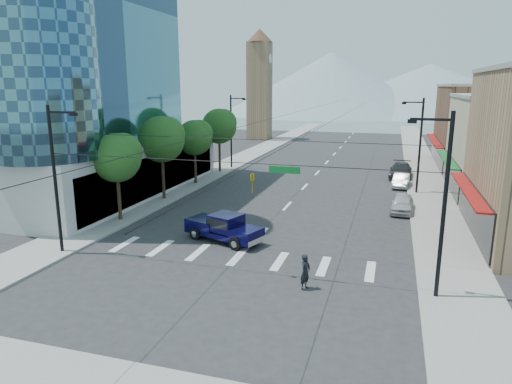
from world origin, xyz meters
TOP-DOWN VIEW (x-y plane):
  - ground at (0.00, 0.00)m, footprint 160.00×160.00m
  - sidewalk_left at (-12.00, 40.00)m, footprint 4.00×120.00m
  - sidewalk_right at (12.00, 40.00)m, footprint 4.00×120.00m
  - office_tower at (-26.26, 13.85)m, footprint 29.50×27.00m
  - shop_far at (20.00, 40.00)m, footprint 12.00×18.00m
  - clock_tower at (-16.50, 62.00)m, footprint 4.80×4.80m
  - mountain_left at (-15.00, 150.00)m, footprint 80.00×80.00m
  - mountain_right at (20.00, 160.00)m, footprint 90.00×90.00m
  - tree_near at (-11.07, 6.10)m, footprint 3.65×3.64m
  - tree_midnear at (-11.07, 13.10)m, footprint 4.09×4.09m
  - tree_midfar at (-11.07, 20.10)m, footprint 3.65×3.64m
  - tree_far at (-11.07, 27.10)m, footprint 4.09×4.09m
  - signal_rig at (0.19, -1.00)m, footprint 21.80×0.20m
  - lamp_pole_nw at (-10.67, 30.00)m, footprint 2.00×0.25m
  - lamp_pole_ne at (10.67, 22.00)m, footprint 2.00×0.25m
  - pickup_truck at (-2.05, 4.01)m, footprint 5.80×3.63m
  - pedestrian at (4.52, -1.74)m, footprint 0.64×0.79m
  - parked_car_near at (9.40, 14.80)m, footprint 1.98×4.43m
  - parked_car_mid at (9.40, 24.75)m, footprint 1.81×4.27m
  - parked_car_far at (9.40, 29.69)m, footprint 2.63×5.86m

SIDE VIEW (x-z plane):
  - ground at x=0.00m, z-range 0.00..0.00m
  - sidewalk_left at x=-12.00m, z-range 0.00..0.15m
  - sidewalk_right at x=12.00m, z-range 0.00..0.15m
  - parked_car_mid at x=9.40m, z-range 0.00..1.37m
  - parked_car_near at x=9.40m, z-range 0.00..1.48m
  - parked_car_far at x=9.40m, z-range 0.00..1.67m
  - pedestrian at x=4.52m, z-range 0.00..1.85m
  - pickup_truck at x=-2.05m, z-range 0.04..1.90m
  - signal_rig at x=0.19m, z-range 0.14..9.14m
  - lamp_pole_nw at x=-10.67m, z-range 0.44..9.44m
  - lamp_pole_ne at x=10.67m, z-range 0.44..9.44m
  - tree_near at x=-11.07m, z-range 1.64..8.34m
  - tree_midfar at x=-11.07m, z-range 1.64..8.34m
  - shop_far at x=20.00m, z-range 0.00..10.00m
  - tree_midnear at x=-11.07m, z-range 1.83..9.35m
  - tree_far at x=-11.07m, z-range 1.83..9.35m
  - mountain_right at x=20.00m, z-range 0.00..18.00m
  - clock_tower at x=-16.50m, z-range 0.44..20.84m
  - mountain_left at x=-15.00m, z-range 0.00..22.00m
  - office_tower at x=-26.26m, z-range -0.55..29.45m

